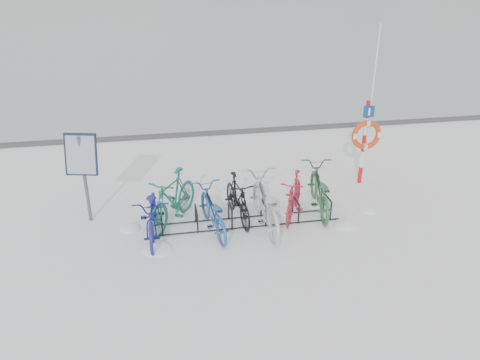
{
  "coord_description": "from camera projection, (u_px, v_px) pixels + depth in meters",
  "views": [
    {
      "loc": [
        -1.73,
        -8.6,
        5.02
      ],
      "look_at": [
        -0.04,
        0.6,
        0.75
      ],
      "focal_mm": 35.0,
      "sensor_mm": 36.0,
      "label": 1
    }
  ],
  "objects": [
    {
      "name": "ground",
      "position": [
        247.0,
        223.0,
        10.06
      ],
      "size": [
        900.0,
        900.0,
        0.0
      ],
      "primitive_type": "plane",
      "color": "white",
      "rests_on": "ground"
    },
    {
      "name": "quay_edge",
      "position": [
        212.0,
        133.0,
        15.32
      ],
      "size": [
        400.0,
        0.25,
        0.1
      ],
      "primitive_type": "cube",
      "color": "#3F3F42",
      "rests_on": "ground"
    },
    {
      "name": "bike_rack",
      "position": [
        247.0,
        215.0,
        9.99
      ],
      "size": [
        4.0,
        0.48,
        0.46
      ],
      "color": "black",
      "rests_on": "ground"
    },
    {
      "name": "info_board",
      "position": [
        82.0,
        160.0,
        9.56
      ],
      "size": [
        0.7,
        0.39,
        1.98
      ],
      "rotation": [
        0.0,
        0.0,
        -0.24
      ],
      "color": "#595B5E",
      "rests_on": "ground"
    },
    {
      "name": "lifebuoy_station",
      "position": [
        366.0,
        135.0,
        11.34
      ],
      "size": [
        0.75,
        0.22,
        3.88
      ],
      "color": "red",
      "rests_on": "ground"
    },
    {
      "name": "bike_0",
      "position": [
        153.0,
        212.0,
        9.41
      ],
      "size": [
        0.75,
        1.98,
        1.03
      ],
      "primitive_type": "imported",
      "rotation": [
        0.0,
        0.0,
        -0.04
      ],
      "color": "navy",
      "rests_on": "ground"
    },
    {
      "name": "bike_1",
      "position": [
        172.0,
        198.0,
        9.83
      ],
      "size": [
        1.51,
        1.95,
        1.18
      ],
      "primitive_type": "imported",
      "rotation": [
        0.0,
        0.0,
        -0.56
      ],
      "color": "#1A6759",
      "rests_on": "ground"
    },
    {
      "name": "bike_2",
      "position": [
        212.0,
        209.0,
        9.61
      ],
      "size": [
        0.9,
        1.89,
        0.95
      ],
      "primitive_type": "imported",
      "rotation": [
        0.0,
        0.0,
        3.29
      ],
      "color": "#215492",
      "rests_on": "ground"
    },
    {
      "name": "bike_3",
      "position": [
        238.0,
        197.0,
        10.05
      ],
      "size": [
        0.68,
        1.72,
        1.0
      ],
      "primitive_type": "imported",
      "rotation": [
        0.0,
        0.0,
        0.12
      ],
      "color": "black",
      "rests_on": "ground"
    },
    {
      "name": "bike_4",
      "position": [
        265.0,
        202.0,
        9.71
      ],
      "size": [
        0.79,
        2.17,
        1.13
      ],
      "primitive_type": "imported",
      "rotation": [
        0.0,
        0.0,
        3.16
      ],
      "color": "#B2B5BA",
      "rests_on": "ground"
    },
    {
      "name": "bike_5",
      "position": [
        294.0,
        195.0,
        10.18
      ],
      "size": [
        1.15,
        1.68,
        0.99
      ],
      "primitive_type": "imported",
      "rotation": [
        0.0,
        0.0,
        -0.46
      ],
      "color": "#B01E33",
      "rests_on": "ground"
    },
    {
      "name": "bike_6",
      "position": [
        319.0,
        188.0,
        10.42
      ],
      "size": [
        0.99,
        2.08,
        1.05
      ],
      "primitive_type": "imported",
      "rotation": [
        0.0,
        0.0,
        2.99
      ],
      "color": "#2B613B",
      "rests_on": "ground"
    },
    {
      "name": "snow_drifts",
      "position": [
        252.0,
        228.0,
        9.86
      ],
      "size": [
        5.69,
        1.73,
        0.2
      ],
      "color": "white",
      "rests_on": "ground"
    }
  ]
}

